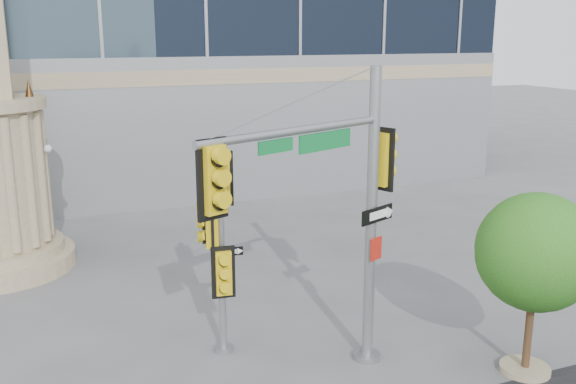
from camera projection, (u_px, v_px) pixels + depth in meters
name	position (u px, v px, depth m)	size (l,w,h in m)	color
ground	(302.00, 371.00, 13.44)	(120.00, 120.00, 0.00)	#545456
main_signal_pole	(336.00, 195.00, 12.23)	(4.61, 2.20, 6.26)	slate
secondary_signal_pole	(219.00, 236.00, 13.51)	(0.80, 0.66, 4.62)	slate
street_tree	(537.00, 256.00, 12.85)	(2.46, 2.40, 3.84)	gray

